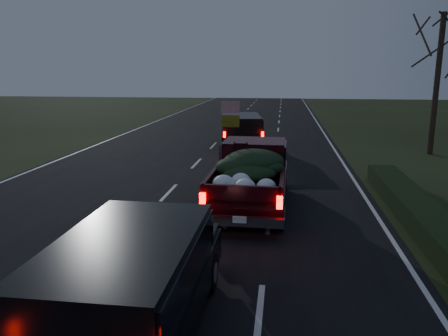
# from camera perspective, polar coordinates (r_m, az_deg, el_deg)

# --- Properties ---
(ground) EXTENTS (120.00, 120.00, 0.00)m
(ground) POSITION_cam_1_polar(r_m,az_deg,el_deg) (11.03, -13.94, -10.22)
(ground) COLOR black
(ground) RESTS_ON ground
(road_asphalt) EXTENTS (14.00, 120.00, 0.02)m
(road_asphalt) POSITION_cam_1_polar(r_m,az_deg,el_deg) (11.03, -13.94, -10.17)
(road_asphalt) COLOR black
(road_asphalt) RESTS_ON ground
(hedge_row) EXTENTS (1.00, 10.00, 0.60)m
(hedge_row) POSITION_cam_1_polar(r_m,az_deg,el_deg) (13.59, 24.05, -5.25)
(hedge_row) COLOR black
(hedge_row) RESTS_ON ground
(bare_tree_far) EXTENTS (3.60, 3.60, 7.00)m
(bare_tree_far) POSITION_cam_1_polar(r_m,az_deg,el_deg) (24.64, 26.42, 13.69)
(bare_tree_far) COLOR black
(bare_tree_far) RESTS_ON ground
(pickup_truck) EXTENTS (2.27, 5.66, 2.95)m
(pickup_truck) POSITION_cam_1_polar(r_m,az_deg,el_deg) (13.76, 3.62, -0.48)
(pickup_truck) COLOR black
(pickup_truck) RESTS_ON ground
(lead_suv) EXTENTS (2.85, 5.38, 1.47)m
(lead_suv) POSITION_cam_1_polar(r_m,az_deg,el_deg) (24.42, 2.26, 5.29)
(lead_suv) COLOR black
(lead_suv) RESTS_ON ground
(rear_suv) EXTENTS (2.33, 5.03, 1.44)m
(rear_suv) POSITION_cam_1_polar(r_m,az_deg,el_deg) (7.08, -12.19, -13.83)
(rear_suv) COLOR black
(rear_suv) RESTS_ON ground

